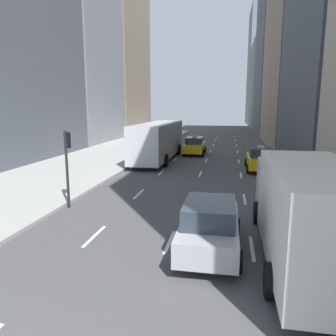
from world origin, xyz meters
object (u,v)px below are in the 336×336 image
Objects in this scene: taxi_lead at (260,159)px; sedan_black_near at (210,225)px; box_truck at (305,208)px; city_bus at (158,140)px; taxi_second at (195,146)px; traffic_light_pole at (67,157)px.

taxi_lead is 14.75m from sedan_black_near.
box_truck is (2.80, -0.27, 0.84)m from sedan_black_near.
taxi_second is at bearing 53.74° from city_bus.
traffic_light_pole is at bearing 152.24° from sedan_black_near.
box_truck is at bearing -75.77° from taxi_second.
taxi_lead is 14.77m from box_truck.
taxi_lead is at bearing -52.63° from taxi_second.
sedan_black_near is 1.22× the size of traffic_light_pole.
taxi_second is 1.22× the size of traffic_light_pole.
traffic_light_pole is at bearing -102.21° from taxi_second.
city_bus is at bearing 85.49° from traffic_light_pole.
taxi_lead is at bearing 90.00° from box_truck.
taxi_second is 22.80m from box_truck.
taxi_lead is 0.38× the size of city_bus.
city_bus reaches higher than taxi_lead.
taxi_lead is 1.00× the size of sedan_black_near.
box_truck is (8.41, -18.25, -0.08)m from city_bus.
traffic_light_pole is (-3.95, -18.26, 1.53)m from taxi_second.
taxi_second is at bearing 97.32° from sedan_black_near.
city_bus is 14.48m from traffic_light_pole.
traffic_light_pole is at bearing -131.16° from taxi_lead.
traffic_light_pole is (-9.55, -10.93, 1.53)m from taxi_lead.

